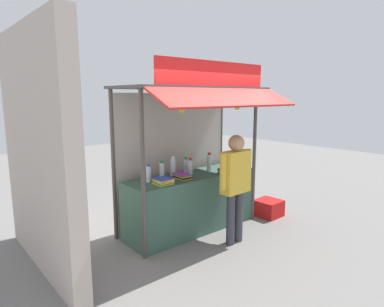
# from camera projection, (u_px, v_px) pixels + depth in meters

# --- Properties ---
(ground_plane) EXTENTS (20.00, 20.00, 0.00)m
(ground_plane) POSITION_uv_depth(u_px,v_px,m) (192.00, 229.00, 5.47)
(ground_plane) COLOR slate
(stall_counter) EXTENTS (2.26, 0.68, 0.92)m
(stall_counter) POSITION_uv_depth(u_px,v_px,m) (192.00, 202.00, 5.39)
(stall_counter) COLOR #385B4C
(stall_counter) RESTS_ON ground
(stall_structure) EXTENTS (2.46, 1.55, 2.66)m
(stall_structure) POSITION_uv_depth(u_px,v_px,m) (187.00, 131.00, 5.28)
(stall_structure) COLOR #4C4742
(stall_structure) RESTS_ON ground
(water_bottle_back_right) EXTENTS (0.09, 0.09, 0.32)m
(water_bottle_back_right) POSITION_uv_depth(u_px,v_px,m) (173.00, 167.00, 5.22)
(water_bottle_back_right) COLOR silver
(water_bottle_back_right) RESTS_ON stall_counter
(water_bottle_far_right) EXTENTS (0.09, 0.09, 0.31)m
(water_bottle_far_right) POSITION_uv_depth(u_px,v_px,m) (209.00, 162.00, 5.59)
(water_bottle_far_right) COLOR silver
(water_bottle_far_right) RESTS_ON stall_counter
(water_bottle_front_left) EXTENTS (0.07, 0.07, 0.25)m
(water_bottle_front_left) POSITION_uv_depth(u_px,v_px,m) (186.00, 165.00, 5.47)
(water_bottle_front_left) COLOR silver
(water_bottle_front_left) RESTS_ON stall_counter
(water_bottle_mid_right) EXTENTS (0.08, 0.08, 0.28)m
(water_bottle_mid_right) POSITION_uv_depth(u_px,v_px,m) (190.00, 167.00, 5.28)
(water_bottle_mid_right) COLOR silver
(water_bottle_mid_right) RESTS_ON stall_counter
(water_bottle_center) EXTENTS (0.08, 0.08, 0.27)m
(water_bottle_center) POSITION_uv_depth(u_px,v_px,m) (162.00, 170.00, 5.08)
(water_bottle_center) COLOR silver
(water_bottle_center) RESTS_ON stall_counter
(water_bottle_far_left) EXTENTS (0.07, 0.07, 0.27)m
(water_bottle_far_left) POSITION_uv_depth(u_px,v_px,m) (148.00, 174.00, 4.85)
(water_bottle_far_left) COLOR silver
(water_bottle_far_left) RESTS_ON stall_counter
(magazine_stack_back_left) EXTENTS (0.20, 0.28, 0.10)m
(magazine_stack_back_left) POSITION_uv_depth(u_px,v_px,m) (234.00, 165.00, 5.85)
(magazine_stack_back_left) COLOR purple
(magazine_stack_back_left) RESTS_ON stall_counter
(magazine_stack_right) EXTENTS (0.19, 0.26, 0.08)m
(magazine_stack_right) POSITION_uv_depth(u_px,v_px,m) (226.00, 171.00, 5.41)
(magazine_stack_right) COLOR orange
(magazine_stack_right) RESTS_ON stall_counter
(magazine_stack_mid_left) EXTENTS (0.26, 0.28, 0.08)m
(magazine_stack_mid_left) POSITION_uv_depth(u_px,v_px,m) (163.00, 181.00, 4.76)
(magazine_stack_mid_left) COLOR yellow
(magazine_stack_mid_left) RESTS_ON stall_counter
(magazine_stack_rear_center) EXTENTS (0.21, 0.29, 0.08)m
(magazine_stack_rear_center) POSITION_uv_depth(u_px,v_px,m) (182.00, 176.00, 5.08)
(magazine_stack_rear_center) COLOR yellow
(magazine_stack_rear_center) RESTS_ON stall_counter
(banana_bunch_rightmost) EXTENTS (0.10, 0.09, 0.22)m
(banana_bunch_rightmost) POSITION_uv_depth(u_px,v_px,m) (237.00, 106.00, 5.14)
(banana_bunch_rightmost) COLOR #332D23
(banana_bunch_inner_right) EXTENTS (0.09, 0.09, 0.24)m
(banana_bunch_inner_right) POSITION_uv_depth(u_px,v_px,m) (181.00, 108.00, 4.43)
(banana_bunch_inner_right) COLOR #332D23
(vendor_person) EXTENTS (0.62, 0.23, 1.63)m
(vendor_person) POSITION_uv_depth(u_px,v_px,m) (236.00, 179.00, 4.80)
(vendor_person) COLOR #383842
(vendor_person) RESTS_ON ground
(plastic_crate) EXTENTS (0.44, 0.44, 0.30)m
(plastic_crate) POSITION_uv_depth(u_px,v_px,m) (268.00, 208.00, 6.05)
(plastic_crate) COLOR red
(plastic_crate) RESTS_ON ground
(neighbour_wall) EXTENTS (0.20, 2.40, 2.99)m
(neighbour_wall) POSITION_uv_depth(u_px,v_px,m) (38.00, 152.00, 4.02)
(neighbour_wall) COLOR #BEADA1
(neighbour_wall) RESTS_ON ground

